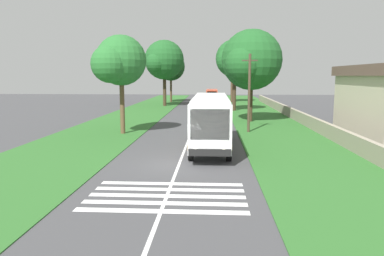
% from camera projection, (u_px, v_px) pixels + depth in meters
% --- Properties ---
extents(ground, '(160.00, 160.00, 0.00)m').
position_uv_depth(ground, '(179.00, 165.00, 21.20)').
color(ground, '#424244').
extents(grass_verge_left, '(120.00, 8.00, 0.04)m').
position_uv_depth(grass_verge_left, '(111.00, 127.00, 36.49)').
color(grass_verge_left, '#2D6628').
rests_on(grass_verge_left, ground).
extents(grass_verge_right, '(120.00, 8.00, 0.04)m').
position_uv_depth(grass_verge_right, '(277.00, 129.00, 35.56)').
color(grass_verge_right, '#2D6628').
rests_on(grass_verge_right, ground).
extents(centre_line, '(110.00, 0.16, 0.01)m').
position_uv_depth(centre_line, '(193.00, 128.00, 36.02)').
color(centre_line, silver).
rests_on(centre_line, ground).
extents(coach_bus, '(11.16, 2.62, 3.73)m').
position_uv_depth(coach_bus, '(211.00, 118.00, 25.85)').
color(coach_bus, white).
rests_on(coach_bus, ground).
extents(zebra_crossing, '(4.05, 6.80, 0.01)m').
position_uv_depth(zebra_crossing, '(167.00, 196.00, 15.76)').
color(zebra_crossing, silver).
rests_on(zebra_crossing, ground).
extents(trailing_car_0, '(4.30, 1.78, 1.43)m').
position_uv_depth(trailing_car_0, '(212.00, 113.00, 43.72)').
color(trailing_car_0, silver).
rests_on(trailing_car_0, ground).
extents(trailing_car_1, '(4.30, 1.78, 1.43)m').
position_uv_depth(trailing_car_1, '(210.00, 107.00, 52.14)').
color(trailing_car_1, silver).
rests_on(trailing_car_1, ground).
extents(trailing_car_2, '(4.30, 1.78, 1.43)m').
position_uv_depth(trailing_car_2, '(210.00, 103.00, 61.27)').
color(trailing_car_2, gray).
rests_on(trailing_car_2, ground).
extents(trailing_minibus_0, '(6.00, 2.14, 2.53)m').
position_uv_depth(trailing_minibus_0, '(212.00, 95.00, 70.29)').
color(trailing_minibus_0, '#CC4C33').
rests_on(trailing_minibus_0, ground).
extents(roadside_tree_left_0, '(6.65, 5.48, 9.59)m').
position_uv_depth(roadside_tree_left_0, '(170.00, 67.00, 70.62)').
color(roadside_tree_left_0, '#4C3826').
rests_on(roadside_tree_left_0, grass_verge_left).
extents(roadside_tree_left_1, '(5.58, 4.49, 8.64)m').
position_uv_depth(roadside_tree_left_1, '(119.00, 62.00, 31.74)').
color(roadside_tree_left_1, brown).
rests_on(roadside_tree_left_1, grass_verge_left).
extents(roadside_tree_left_2, '(7.43, 6.61, 11.06)m').
position_uv_depth(roadside_tree_left_2, '(164.00, 61.00, 61.35)').
color(roadside_tree_left_2, '#3D2D1E').
rests_on(roadside_tree_left_2, grass_verge_left).
extents(roadside_tree_right_0, '(5.88, 5.00, 10.25)m').
position_uv_depth(roadside_tree_right_0, '(232.00, 63.00, 69.97)').
color(roadside_tree_right_0, '#4C3826').
rests_on(roadside_tree_right_0, grass_verge_right).
extents(roadside_tree_right_1, '(6.80, 5.54, 10.37)m').
position_uv_depth(roadside_tree_right_1, '(234.00, 60.00, 52.99)').
color(roadside_tree_right_1, '#3D2D1E').
rests_on(roadside_tree_right_1, grass_verge_right).
extents(roadside_tree_right_2, '(8.06, 6.69, 10.20)m').
position_uv_depth(roadside_tree_right_2, '(250.00, 62.00, 40.50)').
color(roadside_tree_right_2, '#3D2D1E').
rests_on(roadside_tree_right_2, grass_verge_right).
extents(utility_pole, '(0.24, 1.40, 7.06)m').
position_uv_depth(utility_pole, '(249.00, 92.00, 32.96)').
color(utility_pole, '#473828').
rests_on(utility_pole, grass_verge_right).
extents(roadside_wall, '(70.00, 0.40, 1.18)m').
position_uv_depth(roadside_wall, '(300.00, 117.00, 40.22)').
color(roadside_wall, '#9E937F').
rests_on(roadside_wall, grass_verge_right).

